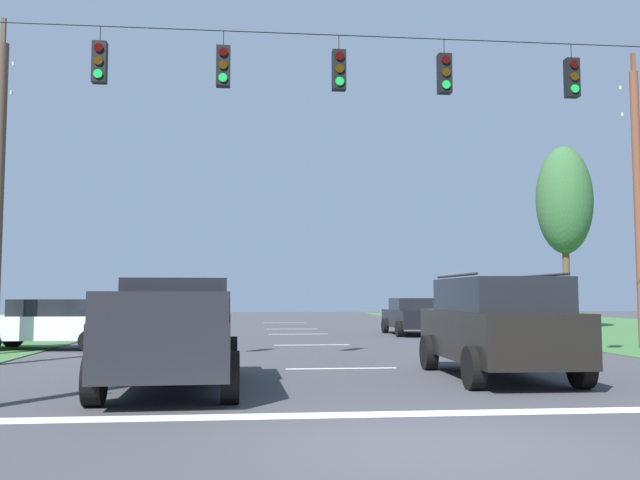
% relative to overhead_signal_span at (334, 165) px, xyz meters
% --- Properties ---
extents(ground_plane, '(120.00, 120.00, 0.00)m').
position_rel_overhead_signal_span_xyz_m(ground_plane, '(0.14, -8.19, -4.66)').
color(ground_plane, '#3D3D42').
extents(stop_bar_stripe, '(15.23, 0.45, 0.01)m').
position_rel_overhead_signal_span_xyz_m(stop_bar_stripe, '(0.14, -6.13, -4.66)').
color(stop_bar_stripe, white).
rests_on(stop_bar_stripe, ground).
extents(lane_dash_0, '(2.50, 0.15, 0.01)m').
position_rel_overhead_signal_span_xyz_m(lane_dash_0, '(0.14, -0.13, -4.66)').
color(lane_dash_0, white).
rests_on(lane_dash_0, ground).
extents(lane_dash_1, '(2.50, 0.15, 0.01)m').
position_rel_overhead_signal_span_xyz_m(lane_dash_1, '(0.14, 7.24, -4.66)').
color(lane_dash_1, white).
rests_on(lane_dash_1, ground).
extents(lane_dash_2, '(2.50, 0.15, 0.01)m').
position_rel_overhead_signal_span_xyz_m(lane_dash_2, '(0.14, 13.61, -4.66)').
color(lane_dash_2, white).
rests_on(lane_dash_2, ground).
extents(lane_dash_3, '(2.50, 0.15, 0.01)m').
position_rel_overhead_signal_span_xyz_m(lane_dash_3, '(0.14, 18.02, -4.66)').
color(lane_dash_3, white).
rests_on(lane_dash_3, ground).
extents(lane_dash_4, '(2.50, 0.15, 0.01)m').
position_rel_overhead_signal_span_xyz_m(lane_dash_4, '(0.14, 25.61, -4.66)').
color(lane_dash_4, white).
rests_on(lane_dash_4, ground).
extents(overhead_signal_span, '(18.09, 0.31, 8.08)m').
position_rel_overhead_signal_span_xyz_m(overhead_signal_span, '(0.00, 0.00, 0.00)').
color(overhead_signal_span, '#4D4628').
rests_on(overhead_signal_span, ground).
extents(pickup_truck, '(2.40, 5.45, 1.95)m').
position_rel_overhead_signal_span_xyz_m(pickup_truck, '(-3.26, -3.08, -3.69)').
color(pickup_truck, black).
rests_on(pickup_truck, ground).
extents(suv_black, '(2.28, 4.84, 2.05)m').
position_rel_overhead_signal_span_xyz_m(suv_black, '(2.98, -2.29, -3.60)').
color(suv_black, black).
rests_on(suv_black, ground).
extents(distant_car_crossing_white, '(4.37, 2.16, 1.52)m').
position_rel_overhead_signal_span_xyz_m(distant_car_crossing_white, '(-7.91, 6.04, -3.87)').
color(distant_car_crossing_white, silver).
rests_on(distant_car_crossing_white, ground).
extents(distant_car_oncoming, '(2.03, 4.31, 1.52)m').
position_rel_overhead_signal_span_xyz_m(distant_car_oncoming, '(4.85, 12.64, -3.87)').
color(distant_car_oncoming, black).
rests_on(distant_car_oncoming, ground).
extents(utility_pole_mid_right, '(0.26, 1.67, 9.24)m').
position_rel_overhead_signal_span_xyz_m(utility_pole_mid_right, '(10.03, 4.41, -0.03)').
color(utility_pole_mid_right, brown).
rests_on(utility_pole_mid_right, ground).
extents(tree_roadside_right, '(2.64, 2.64, 8.77)m').
position_rel_overhead_signal_span_xyz_m(tree_roadside_right, '(13.04, 15.77, 1.47)').
color(tree_roadside_right, brown).
rests_on(tree_roadside_right, ground).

